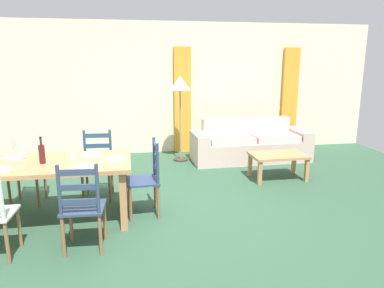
{
  "coord_description": "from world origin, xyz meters",
  "views": [
    {
      "loc": [
        -0.55,
        -4.22,
        1.91
      ],
      "look_at": [
        0.34,
        0.67,
        0.75
      ],
      "focal_mm": 33.27,
      "sensor_mm": 36.0,
      "label": 1
    }
  ],
  "objects_px": {
    "wine_glass_far_left": "(22,151)",
    "standing_lamp": "(180,88)",
    "wine_glass_near_left": "(17,157)",
    "dining_chair_far_right": "(98,165)",
    "dining_chair_near_right": "(82,207)",
    "dining_table": "(49,169)",
    "dining_chair_head_east": "(147,178)",
    "wine_bottle": "(42,154)",
    "wine_glass_near_right": "(100,154)",
    "couch": "(249,145)",
    "dining_chair_far_left": "(27,169)",
    "coffee_cup_primary": "(72,157)",
    "coffee_table": "(278,158)"
  },
  "relations": [
    {
      "from": "wine_bottle",
      "to": "wine_glass_near_right",
      "type": "relative_size",
      "value": 1.96
    },
    {
      "from": "coffee_cup_primary",
      "to": "wine_glass_near_right",
      "type": "bearing_deg",
      "value": -25.19
    },
    {
      "from": "dining_chair_far_right",
      "to": "standing_lamp",
      "type": "bearing_deg",
      "value": 49.96
    },
    {
      "from": "dining_chair_far_right",
      "to": "dining_chair_head_east",
      "type": "relative_size",
      "value": 1.0
    },
    {
      "from": "dining_table",
      "to": "dining_chair_near_right",
      "type": "xyz_separation_m",
      "value": [
        0.45,
        -0.77,
        -0.19
      ]
    },
    {
      "from": "dining_chair_far_right",
      "to": "wine_glass_near_right",
      "type": "height_order",
      "value": "dining_chair_far_right"
    },
    {
      "from": "dining_chair_far_right",
      "to": "couch",
      "type": "bearing_deg",
      "value": 28.78
    },
    {
      "from": "dining_table",
      "to": "dining_chair_head_east",
      "type": "bearing_deg",
      "value": 1.04
    },
    {
      "from": "wine_bottle",
      "to": "wine_glass_far_left",
      "type": "height_order",
      "value": "wine_bottle"
    },
    {
      "from": "dining_chair_far_right",
      "to": "coffee_cup_primary",
      "type": "xyz_separation_m",
      "value": [
        -0.22,
        -0.72,
        0.32
      ]
    },
    {
      "from": "dining_chair_near_right",
      "to": "wine_glass_near_left",
      "type": "distance_m",
      "value": 1.07
    },
    {
      "from": "coffee_cup_primary",
      "to": "coffee_table",
      "type": "xyz_separation_m",
      "value": [
        3.08,
        1.04,
        -0.44
      ]
    },
    {
      "from": "coffee_table",
      "to": "standing_lamp",
      "type": "height_order",
      "value": "standing_lamp"
    },
    {
      "from": "wine_glass_near_right",
      "to": "dining_chair_near_right",
      "type": "bearing_deg",
      "value": -103.27
    },
    {
      "from": "standing_lamp",
      "to": "dining_chair_far_right",
      "type": "bearing_deg",
      "value": -130.04
    },
    {
      "from": "dining_chair_far_right",
      "to": "wine_glass_far_left",
      "type": "bearing_deg",
      "value": -144.79
    },
    {
      "from": "dining_chair_far_right",
      "to": "couch",
      "type": "xyz_separation_m",
      "value": [
        2.79,
        1.53,
        -0.19
      ]
    },
    {
      "from": "dining_chair_far_left",
      "to": "standing_lamp",
      "type": "relative_size",
      "value": 0.59
    },
    {
      "from": "dining_chair_near_right",
      "to": "couch",
      "type": "bearing_deg",
      "value": 46.96
    },
    {
      "from": "coffee_cup_primary",
      "to": "standing_lamp",
      "type": "relative_size",
      "value": 0.05
    },
    {
      "from": "couch",
      "to": "wine_bottle",
      "type": "bearing_deg",
      "value": -145.56
    },
    {
      "from": "wine_bottle",
      "to": "coffee_table",
      "type": "height_order",
      "value": "wine_bottle"
    },
    {
      "from": "dining_chair_far_right",
      "to": "wine_glass_near_right",
      "type": "xyz_separation_m",
      "value": [
        0.11,
        -0.87,
        0.38
      ]
    },
    {
      "from": "dining_chair_near_right",
      "to": "wine_glass_near_left",
      "type": "height_order",
      "value": "dining_chair_near_right"
    },
    {
      "from": "dining_chair_near_right",
      "to": "dining_chair_far_right",
      "type": "height_order",
      "value": "same"
    },
    {
      "from": "dining_table",
      "to": "dining_chair_head_east",
      "type": "xyz_separation_m",
      "value": [
        1.14,
        0.02,
        -0.19
      ]
    },
    {
      "from": "wine_glass_far_left",
      "to": "wine_glass_near_left",
      "type": "bearing_deg",
      "value": -85.88
    },
    {
      "from": "wine_glass_near_left",
      "to": "wine_glass_far_left",
      "type": "relative_size",
      "value": 1.0
    },
    {
      "from": "dining_table",
      "to": "dining_chair_far_right",
      "type": "relative_size",
      "value": 1.98
    },
    {
      "from": "dining_table",
      "to": "standing_lamp",
      "type": "relative_size",
      "value": 1.16
    },
    {
      "from": "dining_chair_head_east",
      "to": "standing_lamp",
      "type": "relative_size",
      "value": 0.59
    },
    {
      "from": "wine_glass_near_left",
      "to": "couch",
      "type": "bearing_deg",
      "value": 33.6
    },
    {
      "from": "dining_chair_near_right",
      "to": "wine_glass_near_left",
      "type": "relative_size",
      "value": 5.96
    },
    {
      "from": "dining_chair_near_right",
      "to": "wine_glass_near_right",
      "type": "bearing_deg",
      "value": 76.73
    },
    {
      "from": "wine_glass_far_left",
      "to": "standing_lamp",
      "type": "relative_size",
      "value": 0.1
    },
    {
      "from": "coffee_table",
      "to": "standing_lamp",
      "type": "bearing_deg",
      "value": 135.39
    },
    {
      "from": "wine_bottle",
      "to": "standing_lamp",
      "type": "height_order",
      "value": "standing_lamp"
    },
    {
      "from": "couch",
      "to": "standing_lamp",
      "type": "relative_size",
      "value": 1.4
    },
    {
      "from": "wine_glass_far_left",
      "to": "standing_lamp",
      "type": "bearing_deg",
      "value": 45.45
    },
    {
      "from": "wine_glass_near_right",
      "to": "coffee_cup_primary",
      "type": "xyz_separation_m",
      "value": [
        -0.33,
        0.15,
        -0.07
      ]
    },
    {
      "from": "wine_glass_near_left",
      "to": "couch",
      "type": "height_order",
      "value": "wine_glass_near_left"
    },
    {
      "from": "dining_chair_far_right",
      "to": "coffee_table",
      "type": "xyz_separation_m",
      "value": [
        2.86,
        0.32,
        -0.12
      ]
    },
    {
      "from": "dining_chair_far_left",
      "to": "couch",
      "type": "distance_m",
      "value": 4.03
    },
    {
      "from": "wine_glass_near_left",
      "to": "standing_lamp",
      "type": "relative_size",
      "value": 0.1
    },
    {
      "from": "wine_glass_near_left",
      "to": "coffee_table",
      "type": "bearing_deg",
      "value": 17.7
    },
    {
      "from": "dining_chair_head_east",
      "to": "wine_glass_near_right",
      "type": "distance_m",
      "value": 0.69
    },
    {
      "from": "dining_table",
      "to": "wine_glass_far_left",
      "type": "distance_m",
      "value": 0.41
    },
    {
      "from": "dining_chair_near_right",
      "to": "wine_bottle",
      "type": "bearing_deg",
      "value": 124.41
    },
    {
      "from": "dining_chair_near_right",
      "to": "wine_glass_far_left",
      "type": "height_order",
      "value": "dining_chair_near_right"
    },
    {
      "from": "dining_chair_head_east",
      "to": "wine_glass_near_right",
      "type": "relative_size",
      "value": 5.96
    }
  ]
}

